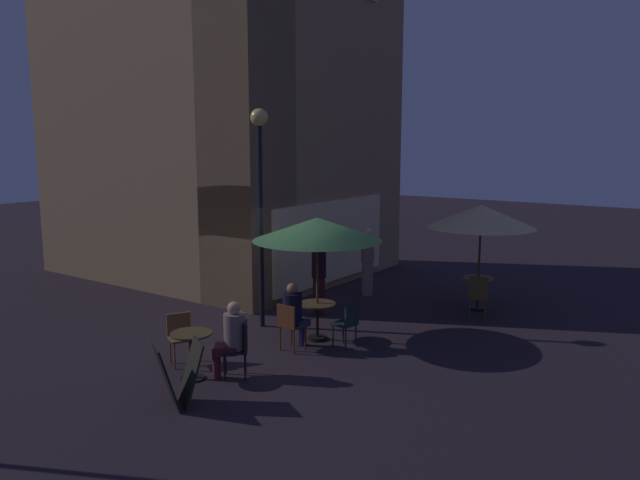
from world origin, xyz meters
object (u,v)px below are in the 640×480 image
Objects in this scene: cafe_table_2 at (192,347)px; cafe_chair_2 at (290,322)px; cafe_chair_4 at (180,333)px; street_lamp_near_corner at (260,172)px; patron_seated_1 at (231,335)px; cafe_chair_1 at (348,321)px; cafe_table_1 at (317,313)px; patio_umbrella_0 at (481,217)px; cafe_table_0 at (478,287)px; cafe_chair_0 at (478,294)px; patron_standing_2 at (367,261)px; patio_umbrella_1 at (317,229)px; cafe_chair_3 at (240,344)px; patron_standing_3 at (319,277)px; patron_seated_0 at (294,312)px; menu_sandwich_board at (178,375)px.

cafe_chair_2 reaches higher than cafe_table_2.
street_lamp_near_corner is at bearing 124.67° from cafe_chair_4.
cafe_chair_4 is at bearing -174.34° from street_lamp_near_corner.
cafe_chair_1 is at bearing -148.87° from patron_seated_1.
cafe_table_2 reaches higher than cafe_table_1.
patio_umbrella_0 is 4.37m from cafe_chair_1.
cafe_table_0 is at bearing 93.66° from cafe_chair_4.
cafe_chair_0 is at bearing -34.36° from cafe_table_1.
cafe_table_0 is 0.44× the size of patron_standing_2.
street_lamp_near_corner is at bearing 88.38° from patio_umbrella_1.
street_lamp_near_corner is 4.70× the size of cafe_chair_3.
patron_standing_2 reaches higher than patron_seated_1.
cafe_table_2 is 2.03m from cafe_chair_2.
patio_umbrella_0 is at bearing -24.79° from patio_umbrella_1.
patron_standing_3 reaches higher than cafe_chair_2.
patron_seated_1 reaches higher than cafe_chair_1.
cafe_table_1 is 2.30m from cafe_chair_3.
patio_umbrella_1 reaches higher than cafe_chair_4.
cafe_chair_4 is at bearing -48.65° from patron_standing_2.
cafe_table_1 is 0.83× the size of cafe_chair_1.
cafe_chair_2 is at bearing -48.08° from patron_standing_3.
patron_seated_1 is (-2.39, 0.02, 0.19)m from cafe_table_1.
cafe_table_1 is 0.76m from cafe_chair_1.
patron_standing_3 is at bearing -45.68° from patron_standing_2.
patron_standing_3 is (1.48, 1.71, 0.34)m from cafe_chair_1.
cafe_chair_3 is at bearing -54.68° from patron_standing_3.
patio_umbrella_0 is 6.57m from cafe_chair_3.
cafe_chair_0 reaches higher than cafe_chair_4.
cafe_chair_4 is 3.85m from patron_standing_3.
cafe_chair_2 is at bearing 178.04° from patio_umbrella_1.
street_lamp_near_corner is at bearing 139.81° from cafe_table_0.
patio_umbrella_1 reaches higher than patron_seated_0.
cafe_chair_4 is at bearing 60.99° from cafe_table_2.
street_lamp_near_corner reaches higher than cafe_chair_3.
cafe_chair_3 is at bearing 31.31° from menu_sandwich_board.
patio_umbrella_1 is at bearing -31.14° from patron_standing_2.
patron_standing_2 is at bearing 96.10° from patio_umbrella_0.
patron_seated_1 is 0.75× the size of patron_standing_2.
patio_umbrella_0 is at bearing 61.49° from patron_standing_3.
cafe_table_1 is 0.84m from cafe_chair_2.
cafe_chair_3 is (-2.30, -0.09, -1.61)m from patio_umbrella_1.
menu_sandwich_board is (-3.70, -1.56, -2.73)m from street_lamp_near_corner.
cafe_table_0 is at bearing 90.00° from patio_umbrella_0.
cafe_chair_1 reaches higher than cafe_table_1.
cafe_table_1 is 0.58× the size of patron_seated_0.
patron_standing_2 is (5.86, 1.08, 0.29)m from cafe_chair_3.
patron_seated_1 is at bearing -56.60° from patron_standing_3.
menu_sandwich_board is at bearing 167.57° from cafe_table_0.
patron_seated_1 is at bearing 138.06° from cafe_chair_0.
patron_seated_0 reaches higher than cafe_chair_4.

